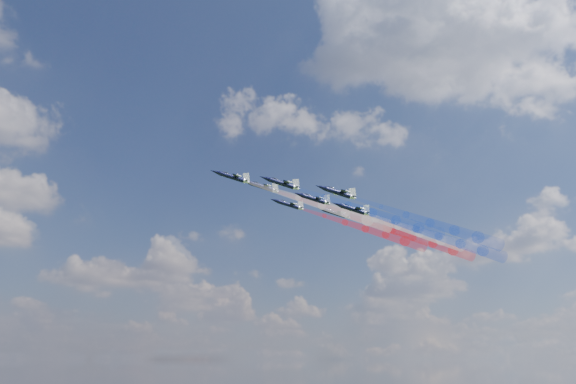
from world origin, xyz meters
TOP-DOWN VIEW (x-y plane):
  - jet_lead at (-21.73, 12.99)m, footprint 14.43×12.76m
  - trail_lead at (4.03, 5.14)m, footprint 43.72×17.29m
  - jet_inner_left at (-13.76, 0.38)m, footprint 14.43×12.76m
  - trail_inner_left at (11.99, -7.47)m, footprint 43.72×17.29m
  - jet_inner_right at (-7.77, 18.85)m, footprint 14.43×12.76m
  - trail_inner_right at (17.98, 10.99)m, footprint 43.72×17.29m
  - jet_outer_left at (-5.60, -13.20)m, footprint 14.43×12.76m
  - trail_outer_left at (20.15, -21.05)m, footprint 43.72×17.29m
  - jet_center_third at (0.58, 4.69)m, footprint 14.43×12.76m
  - trail_center_third at (26.33, -3.17)m, footprint 43.72×17.29m
  - jet_outer_right at (6.40, 24.97)m, footprint 14.43×12.76m
  - trail_outer_right at (32.15, 17.11)m, footprint 43.72×17.29m
  - jet_rear_left at (6.24, -5.64)m, footprint 14.43×12.76m
  - trail_rear_left at (32.00, -13.49)m, footprint 43.72×17.29m
  - jet_rear_right at (14.85, 12.16)m, footprint 14.43×12.76m
  - trail_rear_right at (40.60, 4.30)m, footprint 43.72×17.29m

SIDE VIEW (x-z plane):
  - trail_rear_left at x=32.00m, z-range 154.26..168.41m
  - trail_outer_left at x=20.15m, z-range 155.57..169.72m
  - trail_rear_right at x=40.60m, z-range 157.71..171.86m
  - trail_center_third at x=26.33m, z-range 158.51..172.66m
  - trail_inner_left at x=11.99m, z-range 159.79..173.94m
  - jet_rear_left at x=6.24m, z-range 163.76..170.89m
  - jet_outer_left at x=-5.60m, z-range 165.07..172.20m
  - trail_outer_right at x=32.15m, z-range 161.72..175.87m
  - trail_lead at x=4.03m, z-range 163.17..177.32m
  - jet_rear_right at x=14.85m, z-range 167.21..174.34m
  - trail_inner_right at x=17.98m, z-range 163.94..178.09m
  - jet_center_third at x=0.58m, z-range 168.01..175.14m
  - jet_inner_left at x=-13.76m, z-range 169.29..176.43m
  - jet_outer_right at x=6.40m, z-range 171.21..178.35m
  - jet_lead at x=-21.73m, z-range 172.67..179.80m
  - jet_inner_right at x=-7.77m, z-range 173.44..180.57m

